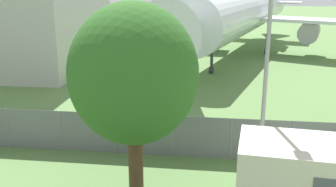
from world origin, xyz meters
name	(u,v)px	position (x,y,z in m)	size (l,w,h in m)	color
perimeter_fence	(172,136)	(0.00, 10.21, 0.94)	(56.07, 0.07, 1.88)	slate
airplane	(240,13)	(4.04, 35.99, 4.28)	(30.18, 38.49, 13.24)	silver
portable_cabin	(301,178)	(4.72, 6.45, 1.23)	(4.32, 3.00, 2.46)	beige
tree_near_hangar	(134,75)	(-0.92, 6.90, 4.46)	(4.40, 4.40, 6.90)	#4C3823
light_mast	(268,51)	(3.71, 9.22, 4.96)	(0.44, 0.44, 8.17)	#99999E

